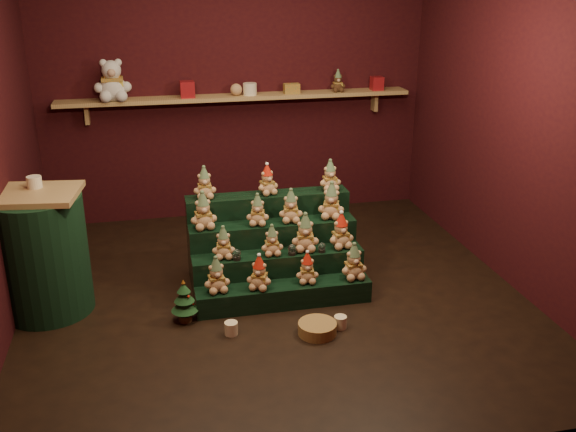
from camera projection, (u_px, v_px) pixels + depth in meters
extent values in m
plane|color=black|center=(275.00, 295.00, 5.29)|extent=(4.00, 4.00, 0.00)
cube|color=black|center=(235.00, 84.00, 6.66)|extent=(4.00, 0.10, 2.80)
cube|color=black|center=(360.00, 230.00, 2.92)|extent=(4.00, 0.10, 2.80)
cube|color=black|center=(521.00, 116.00, 5.20)|extent=(0.10, 4.00, 2.80)
cube|color=tan|center=(238.00, 97.00, 6.53)|extent=(3.60, 0.26, 0.04)
cube|color=tan|center=(87.00, 114.00, 6.34)|extent=(0.04, 0.12, 0.20)
cube|color=tan|center=(375.00, 101.00, 6.94)|extent=(0.04, 0.12, 0.20)
cube|color=black|center=(284.00, 295.00, 5.10)|extent=(1.40, 0.22, 0.18)
cube|color=black|center=(278.00, 273.00, 5.27)|extent=(1.40, 0.22, 0.36)
cube|color=black|center=(273.00, 252.00, 5.44)|extent=(1.40, 0.22, 0.54)
cube|color=black|center=(268.00, 233.00, 5.61)|extent=(1.40, 0.22, 0.72)
cylinder|color=black|center=(237.00, 258.00, 5.08)|extent=(0.06, 0.06, 0.03)
sphere|color=white|center=(237.00, 253.00, 5.06)|extent=(0.07, 0.07, 0.07)
cylinder|color=black|center=(292.00, 253.00, 5.17)|extent=(0.06, 0.06, 0.03)
sphere|color=white|center=(292.00, 248.00, 5.15)|extent=(0.07, 0.07, 0.07)
cylinder|color=black|center=(322.00, 251.00, 5.22)|extent=(0.06, 0.06, 0.02)
sphere|color=white|center=(322.00, 246.00, 5.21)|extent=(0.06, 0.06, 0.06)
cube|color=tan|center=(34.00, 195.00, 4.73)|extent=(0.71, 0.61, 0.04)
cylinder|color=black|center=(43.00, 255.00, 4.90)|extent=(0.68, 0.68, 0.94)
cylinder|color=beige|center=(34.00, 182.00, 4.80)|extent=(0.11, 0.11, 0.09)
cylinder|color=#432D18|center=(185.00, 318.00, 4.89)|extent=(0.10, 0.10, 0.05)
cone|color=#153C1E|center=(185.00, 304.00, 4.85)|extent=(0.21, 0.21, 0.10)
cone|color=#153C1E|center=(184.00, 296.00, 4.83)|extent=(0.15, 0.15, 0.09)
cone|color=#153C1E|center=(184.00, 288.00, 4.80)|extent=(0.10, 0.10, 0.07)
cone|color=orange|center=(183.00, 281.00, 4.78)|extent=(0.03, 0.03, 0.03)
cylinder|color=beige|center=(231.00, 328.00, 4.71)|extent=(0.10, 0.10, 0.10)
cylinder|color=beige|center=(340.00, 322.00, 4.79)|extent=(0.10, 0.10, 0.10)
cylinder|color=olive|center=(317.00, 328.00, 4.71)|extent=(0.37, 0.37, 0.09)
cube|color=maroon|center=(187.00, 89.00, 6.38)|extent=(0.14, 0.14, 0.16)
cylinder|color=beige|center=(250.00, 89.00, 6.51)|extent=(0.14, 0.14, 0.12)
cube|color=maroon|center=(377.00, 83.00, 6.78)|extent=(0.12, 0.12, 0.14)
sphere|color=tan|center=(236.00, 90.00, 6.48)|extent=(0.12, 0.12, 0.12)
cube|color=orange|center=(292.00, 88.00, 6.60)|extent=(0.16, 0.10, 0.10)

